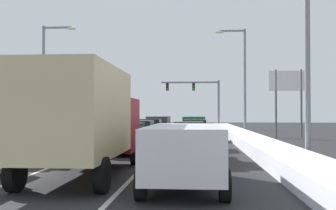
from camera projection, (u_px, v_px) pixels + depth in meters
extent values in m
plane|color=#28282B|center=(133.00, 147.00, 22.89)|extent=(120.34, 120.34, 0.00)
cube|color=silver|center=(168.00, 142.00, 27.38)|extent=(0.14, 50.91, 0.01)
cube|color=silver|center=(120.00, 141.00, 27.62)|extent=(0.14, 50.91, 0.01)
cube|color=white|center=(244.00, 138.00, 27.01)|extent=(1.79, 50.91, 0.62)
cube|color=white|center=(47.00, 135.00, 28.01)|extent=(2.18, 50.91, 0.92)
cube|color=silver|center=(185.00, 149.00, 10.64)|extent=(1.95, 4.90, 1.25)
cube|color=black|center=(182.00, 146.00, 8.24)|extent=(1.56, 0.06, 0.55)
cube|color=red|center=(145.00, 164.00, 8.30)|extent=(0.20, 0.08, 0.28)
cube|color=red|center=(219.00, 164.00, 8.19)|extent=(0.20, 0.08, 0.28)
cylinder|color=black|center=(156.00, 165.00, 12.39)|extent=(0.25, 0.74, 0.74)
cylinder|color=black|center=(217.00, 165.00, 12.25)|extent=(0.25, 0.74, 0.74)
cylinder|color=black|center=(141.00, 185.00, 9.00)|extent=(0.25, 0.74, 0.74)
cylinder|color=black|center=(225.00, 186.00, 8.86)|extent=(0.25, 0.74, 0.74)
cube|color=black|center=(190.00, 145.00, 16.78)|extent=(1.82, 4.50, 0.70)
cube|color=black|center=(190.00, 131.00, 16.64)|extent=(1.64, 2.20, 0.55)
cube|color=red|center=(170.00, 147.00, 14.64)|extent=(0.24, 0.08, 0.14)
cube|color=red|center=(207.00, 147.00, 14.54)|extent=(0.24, 0.08, 0.14)
cylinder|color=black|center=(171.00, 149.00, 18.38)|extent=(0.22, 0.66, 0.66)
cylinder|color=black|center=(209.00, 149.00, 18.26)|extent=(0.22, 0.66, 0.66)
cylinder|color=black|center=(166.00, 156.00, 15.29)|extent=(0.22, 0.66, 0.66)
cylinder|color=black|center=(212.00, 156.00, 15.17)|extent=(0.22, 0.66, 0.66)
cube|color=slate|center=(189.00, 137.00, 22.43)|extent=(1.82, 4.50, 0.70)
cube|color=black|center=(189.00, 127.00, 22.29)|extent=(1.64, 2.20, 0.55)
cube|color=red|center=(175.00, 137.00, 20.28)|extent=(0.24, 0.08, 0.14)
cube|color=red|center=(202.00, 137.00, 20.19)|extent=(0.24, 0.08, 0.14)
cylinder|color=black|center=(175.00, 140.00, 24.03)|extent=(0.22, 0.66, 0.66)
cylinder|color=black|center=(204.00, 140.00, 23.90)|extent=(0.22, 0.66, 0.66)
cylinder|color=black|center=(172.00, 144.00, 20.94)|extent=(0.22, 0.66, 0.66)
cylinder|color=black|center=(205.00, 145.00, 20.81)|extent=(0.22, 0.66, 0.66)
cube|color=#937F60|center=(195.00, 132.00, 28.85)|extent=(1.82, 4.50, 0.70)
cube|color=black|center=(195.00, 124.00, 28.71)|extent=(1.64, 2.20, 0.55)
cube|color=red|center=(184.00, 131.00, 26.70)|extent=(0.24, 0.08, 0.14)
cube|color=red|center=(205.00, 131.00, 26.61)|extent=(0.24, 0.08, 0.14)
cylinder|color=black|center=(183.00, 135.00, 30.45)|extent=(0.22, 0.66, 0.66)
cylinder|color=black|center=(206.00, 135.00, 30.32)|extent=(0.22, 0.66, 0.66)
cylinder|color=black|center=(182.00, 137.00, 27.36)|extent=(0.22, 0.66, 0.66)
cylinder|color=black|center=(207.00, 137.00, 27.23)|extent=(0.22, 0.66, 0.66)
cube|color=#1E5633|center=(194.00, 123.00, 35.87)|extent=(1.95, 4.90, 1.25)
cube|color=black|center=(194.00, 121.00, 33.47)|extent=(1.56, 0.06, 0.55)
cube|color=red|center=(185.00, 125.00, 33.53)|extent=(0.20, 0.08, 0.28)
cube|color=red|center=(203.00, 125.00, 33.41)|extent=(0.20, 0.08, 0.28)
cylinder|color=black|center=(184.00, 130.00, 37.62)|extent=(0.25, 0.74, 0.74)
cylinder|color=black|center=(204.00, 130.00, 37.48)|extent=(0.25, 0.74, 0.74)
cylinder|color=black|center=(183.00, 132.00, 34.22)|extent=(0.25, 0.74, 0.74)
cylinder|color=black|center=(205.00, 132.00, 34.09)|extent=(0.25, 0.74, 0.74)
cube|color=maroon|center=(105.00, 125.00, 14.99)|extent=(2.35, 2.20, 2.00)
cube|color=#D1C18C|center=(77.00, 112.00, 11.41)|extent=(2.35, 5.00, 2.60)
cylinder|color=black|center=(78.00, 153.00, 15.35)|extent=(0.28, 0.92, 0.92)
cylinder|color=black|center=(135.00, 153.00, 15.19)|extent=(0.28, 0.92, 0.92)
cylinder|color=black|center=(15.00, 174.00, 9.96)|extent=(0.28, 0.92, 0.92)
cylinder|color=black|center=(102.00, 175.00, 9.80)|extent=(0.28, 0.92, 0.92)
cube|color=navy|center=(126.00, 140.00, 19.66)|extent=(1.82, 4.50, 0.70)
cube|color=black|center=(126.00, 129.00, 19.52)|extent=(1.64, 2.20, 0.55)
cube|color=red|center=(102.00, 141.00, 17.52)|extent=(0.24, 0.08, 0.14)
cube|color=red|center=(133.00, 141.00, 17.42)|extent=(0.24, 0.08, 0.14)
cylinder|color=black|center=(115.00, 144.00, 21.26)|extent=(0.22, 0.66, 0.66)
cylinder|color=black|center=(148.00, 144.00, 21.14)|extent=(0.22, 0.66, 0.66)
cylinder|color=black|center=(102.00, 149.00, 18.17)|extent=(0.22, 0.66, 0.66)
cylinder|color=black|center=(139.00, 149.00, 18.05)|extent=(0.22, 0.66, 0.66)
cube|color=#B7BABF|center=(140.00, 134.00, 26.12)|extent=(1.82, 4.50, 0.70)
cube|color=black|center=(140.00, 125.00, 25.98)|extent=(1.64, 2.20, 0.55)
cube|color=red|center=(124.00, 134.00, 23.98)|extent=(0.24, 0.08, 0.14)
cube|color=red|center=(146.00, 134.00, 23.88)|extent=(0.24, 0.08, 0.14)
cylinder|color=black|center=(131.00, 137.00, 27.72)|extent=(0.22, 0.66, 0.66)
cylinder|color=black|center=(156.00, 137.00, 27.59)|extent=(0.22, 0.66, 0.66)
cylinder|color=black|center=(123.00, 140.00, 24.63)|extent=(0.22, 0.66, 0.66)
cylinder|color=black|center=(151.00, 140.00, 24.50)|extent=(0.22, 0.66, 0.66)
cube|color=maroon|center=(151.00, 130.00, 32.31)|extent=(1.82, 4.50, 0.70)
cube|color=black|center=(151.00, 122.00, 32.18)|extent=(1.64, 2.20, 0.55)
cube|color=red|center=(139.00, 129.00, 30.17)|extent=(0.24, 0.08, 0.14)
cube|color=red|center=(156.00, 129.00, 30.07)|extent=(0.24, 0.08, 0.14)
cylinder|color=black|center=(143.00, 132.00, 33.92)|extent=(0.22, 0.66, 0.66)
cylinder|color=black|center=(163.00, 132.00, 33.79)|extent=(0.22, 0.66, 0.66)
cylinder|color=black|center=(137.00, 134.00, 30.82)|extent=(0.22, 0.66, 0.66)
cylinder|color=black|center=(160.00, 134.00, 30.70)|extent=(0.22, 0.66, 0.66)
cube|color=#38383D|center=(159.00, 123.00, 38.07)|extent=(1.95, 4.90, 1.25)
cube|color=black|center=(156.00, 120.00, 35.68)|extent=(1.56, 0.06, 0.55)
cube|color=red|center=(148.00, 125.00, 35.73)|extent=(0.20, 0.08, 0.28)
cube|color=red|center=(165.00, 125.00, 35.62)|extent=(0.20, 0.08, 0.28)
cylinder|color=black|center=(151.00, 129.00, 39.82)|extent=(0.25, 0.74, 0.74)
cylinder|color=black|center=(170.00, 129.00, 39.69)|extent=(0.25, 0.74, 0.74)
cylinder|color=black|center=(147.00, 131.00, 36.43)|extent=(0.25, 0.74, 0.74)
cylinder|color=black|center=(167.00, 131.00, 36.30)|extent=(0.25, 0.74, 0.74)
cylinder|color=black|center=(10.00, 165.00, 12.70)|extent=(0.22, 0.66, 0.66)
cube|color=black|center=(30.00, 145.00, 16.75)|extent=(1.82, 4.50, 0.70)
cube|color=black|center=(29.00, 131.00, 16.61)|extent=(1.64, 2.20, 0.55)
cube|color=red|center=(23.00, 147.00, 14.51)|extent=(0.24, 0.08, 0.14)
cylinder|color=black|center=(25.00, 149.00, 18.35)|extent=(0.22, 0.66, 0.66)
cylinder|color=black|center=(63.00, 149.00, 18.23)|extent=(0.22, 0.66, 0.66)
cylinder|color=black|center=(35.00, 156.00, 15.14)|extent=(0.22, 0.66, 0.66)
cube|color=slate|center=(75.00, 129.00, 23.02)|extent=(1.95, 4.90, 1.25)
cube|color=black|center=(61.00, 126.00, 20.62)|extent=(1.56, 0.06, 0.55)
cube|color=red|center=(47.00, 133.00, 20.68)|extent=(0.20, 0.08, 0.28)
cube|color=red|center=(76.00, 133.00, 20.57)|extent=(0.20, 0.08, 0.28)
cylinder|color=black|center=(69.00, 139.00, 24.77)|extent=(0.25, 0.74, 0.74)
cylinder|color=black|center=(98.00, 139.00, 24.63)|extent=(0.25, 0.74, 0.74)
cylinder|color=black|center=(49.00, 143.00, 21.38)|extent=(0.25, 0.74, 0.74)
cylinder|color=black|center=(83.00, 143.00, 21.24)|extent=(0.25, 0.74, 0.74)
cube|color=#937F60|center=(103.00, 131.00, 29.87)|extent=(1.82, 4.50, 0.70)
cube|color=black|center=(103.00, 123.00, 29.73)|extent=(1.64, 2.20, 0.55)
cube|color=red|center=(86.00, 131.00, 27.72)|extent=(0.24, 0.08, 0.14)
cube|color=red|center=(105.00, 131.00, 27.62)|extent=(0.24, 0.08, 0.14)
cylinder|color=black|center=(97.00, 134.00, 31.47)|extent=(0.22, 0.66, 0.66)
cylinder|color=black|center=(118.00, 134.00, 31.34)|extent=(0.22, 0.66, 0.66)
cylinder|color=black|center=(86.00, 136.00, 28.38)|extent=(0.22, 0.66, 0.66)
cylinder|color=black|center=(110.00, 136.00, 28.25)|extent=(0.22, 0.66, 0.66)
cube|color=#1E5633|center=(119.00, 123.00, 35.75)|extent=(1.95, 4.90, 1.25)
cube|color=black|center=(113.00, 121.00, 33.35)|extent=(1.56, 0.06, 0.55)
cube|color=red|center=(104.00, 125.00, 33.41)|extent=(0.20, 0.08, 0.28)
cube|color=red|center=(122.00, 125.00, 33.30)|extent=(0.20, 0.08, 0.28)
cylinder|color=black|center=(112.00, 130.00, 37.50)|extent=(0.25, 0.74, 0.74)
cylinder|color=black|center=(132.00, 130.00, 37.36)|extent=(0.25, 0.74, 0.74)
cylinder|color=black|center=(104.00, 132.00, 34.11)|extent=(0.25, 0.74, 0.74)
cylinder|color=black|center=(126.00, 132.00, 33.97)|extent=(0.25, 0.74, 0.74)
cylinder|color=slate|center=(219.00, 104.00, 50.18)|extent=(0.28, 0.28, 6.20)
cube|color=slate|center=(190.00, 82.00, 50.50)|extent=(7.40, 0.20, 0.20)
cube|color=black|center=(194.00, 87.00, 50.45)|extent=(0.34, 0.34, 0.95)
sphere|color=#4C0A0A|center=(194.00, 85.00, 50.27)|extent=(0.22, 0.22, 0.22)
sphere|color=#593F0C|center=(194.00, 87.00, 50.26)|extent=(0.22, 0.22, 0.22)
sphere|color=green|center=(194.00, 89.00, 50.26)|extent=(0.22, 0.22, 0.22)
cube|color=black|center=(167.00, 87.00, 50.69)|extent=(0.34, 0.34, 0.95)
sphere|color=#4C0A0A|center=(167.00, 85.00, 50.51)|extent=(0.22, 0.22, 0.22)
sphere|color=#593F0C|center=(167.00, 87.00, 50.50)|extent=(0.22, 0.22, 0.22)
sphere|color=green|center=(167.00, 89.00, 50.50)|extent=(0.22, 0.22, 0.22)
cylinder|color=gray|center=(307.00, 55.00, 15.48)|extent=(0.22, 0.22, 8.60)
cylinder|color=gray|center=(245.00, 82.00, 33.96)|extent=(0.22, 0.22, 9.33)
cube|color=gray|center=(232.00, 31.00, 34.13)|extent=(2.20, 0.14, 0.14)
ellipsoid|color=#EAE5C6|center=(219.00, 32.00, 34.20)|extent=(0.70, 0.36, 0.24)
cylinder|color=gray|center=(43.00, 82.00, 30.39)|extent=(0.22, 0.22, 8.80)
cube|color=gray|center=(58.00, 28.00, 30.40)|extent=(2.20, 0.14, 0.14)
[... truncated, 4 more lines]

